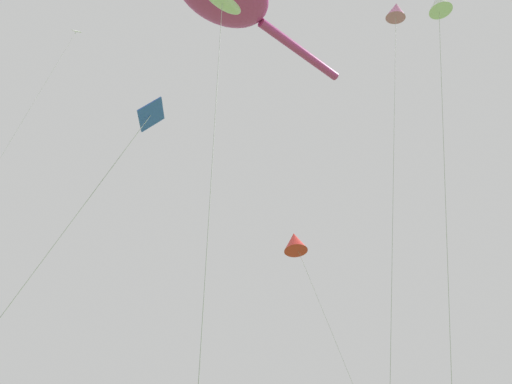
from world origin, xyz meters
The scene contains 5 objects.
small_kite_diamond_red centered at (12.08, 12.16, 9.31)m, with size 1.87×4.14×10.00m.
small_kite_triangle_green centered at (8.74, 5.20, 18.89)m, with size 4.04×2.91×19.47m.
small_kite_tiny_distant centered at (0.45, 12.33, 9.35)m, with size 3.74×3.20×10.14m.
small_kite_streamer_purple centered at (5.55, 25.69, 19.86)m, with size 4.62×2.61×24.99m.
small_kite_stunt_black centered at (6.77, 3.50, 16.40)m, with size 1.91×3.16×16.87m.
Camera 1 is at (-7.61, 4.65, 1.92)m, focal length 30.37 mm.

